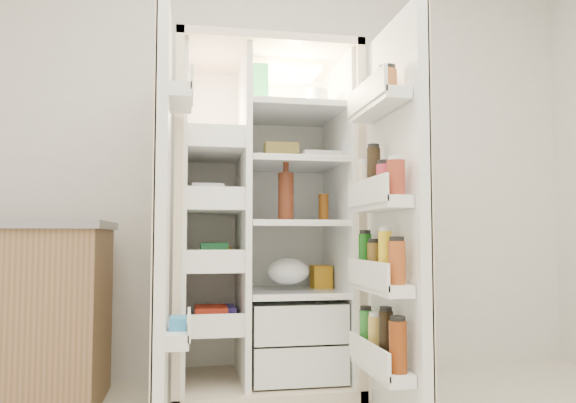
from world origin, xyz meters
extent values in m
cube|color=silver|center=(0.00, 2.00, 1.35)|extent=(4.00, 0.02, 2.70)
cube|color=beige|center=(-0.04, 1.93, 0.90)|extent=(0.92, 0.04, 1.80)
cube|color=beige|center=(-0.48, 1.60, 0.90)|extent=(0.04, 0.70, 1.80)
cube|color=beige|center=(0.40, 1.60, 0.90)|extent=(0.04, 0.70, 1.80)
cube|color=beige|center=(-0.04, 1.60, 1.78)|extent=(0.92, 0.70, 0.04)
cube|color=beige|center=(-0.04, 1.60, 0.04)|extent=(0.92, 0.70, 0.08)
cube|color=white|center=(-0.04, 1.90, 0.92)|extent=(0.84, 0.02, 1.68)
cube|color=white|center=(-0.45, 1.60, 0.92)|extent=(0.02, 0.62, 1.68)
cube|color=white|center=(0.37, 1.60, 0.92)|extent=(0.02, 0.62, 1.68)
cube|color=white|center=(-0.15, 1.60, 0.92)|extent=(0.03, 0.62, 1.68)
cube|color=white|center=(0.11, 1.58, 0.18)|extent=(0.47, 0.52, 0.19)
cube|color=white|center=(0.11, 1.58, 0.39)|extent=(0.47, 0.52, 0.19)
cube|color=#FFD18C|center=(0.11, 1.65, 1.72)|extent=(0.30, 0.30, 0.02)
cube|color=white|center=(-0.31, 1.60, 0.35)|extent=(0.28, 0.58, 0.02)
cube|color=white|center=(-0.31, 1.60, 0.65)|extent=(0.28, 0.58, 0.02)
cube|color=white|center=(-0.31, 1.60, 0.95)|extent=(0.28, 0.58, 0.02)
cube|color=white|center=(-0.31, 1.60, 1.25)|extent=(0.28, 0.58, 0.02)
cube|color=white|center=(0.11, 1.60, 0.52)|extent=(0.49, 0.58, 0.01)
cube|color=white|center=(0.11, 1.60, 0.88)|extent=(0.49, 0.58, 0.01)
cube|color=white|center=(0.11, 1.60, 1.20)|extent=(0.49, 0.58, 0.02)
cube|color=white|center=(0.11, 1.60, 1.48)|extent=(0.49, 0.58, 0.02)
cube|color=red|center=(-0.31, 1.60, 0.41)|extent=(0.16, 0.20, 0.10)
cube|color=#238244|center=(-0.31, 1.60, 0.72)|extent=(0.14, 0.18, 0.12)
cube|color=white|center=(-0.31, 1.60, 0.99)|extent=(0.20, 0.22, 0.07)
cube|color=orange|center=(-0.31, 1.60, 1.33)|extent=(0.15, 0.16, 0.14)
cube|color=#4339AD|center=(-0.31, 1.60, 0.40)|extent=(0.18, 0.20, 0.09)
cube|color=orange|center=(-0.31, 1.60, 0.71)|extent=(0.14, 0.18, 0.10)
cube|color=white|center=(-0.31, 1.60, 1.02)|extent=(0.16, 0.16, 0.12)
sphere|color=orange|center=(-0.01, 1.50, 0.12)|extent=(0.07, 0.07, 0.07)
sphere|color=orange|center=(0.08, 1.54, 0.12)|extent=(0.07, 0.07, 0.07)
sphere|color=orange|center=(0.18, 1.50, 0.12)|extent=(0.07, 0.07, 0.07)
sphere|color=orange|center=(0.04, 1.64, 0.12)|extent=(0.07, 0.07, 0.07)
ellipsoid|color=#387025|center=(0.11, 1.60, 0.40)|extent=(0.26, 0.24, 0.11)
cylinder|color=#4D1E10|center=(0.05, 1.45, 1.01)|extent=(0.08, 0.08, 0.25)
cylinder|color=#65330B|center=(0.27, 1.51, 0.96)|extent=(0.05, 0.05, 0.15)
cube|color=#279154|center=(-0.07, 1.52, 1.60)|extent=(0.08, 0.08, 0.23)
cylinder|color=silver|center=(0.23, 1.51, 1.54)|extent=(0.12, 0.12, 0.11)
cylinder|color=gold|center=(0.08, 1.63, 1.53)|extent=(0.07, 0.07, 0.09)
cube|color=silver|center=(0.28, 1.54, 1.24)|extent=(0.24, 0.10, 0.06)
cube|color=#9F873F|center=(0.06, 1.61, 1.26)|extent=(0.18, 0.10, 0.11)
ellipsoid|color=white|center=(0.10, 1.61, 0.60)|extent=(0.22, 0.20, 0.14)
cube|color=orange|center=(0.30, 1.69, 0.59)|extent=(0.10, 0.12, 0.12)
cube|color=white|center=(-0.54, 1.05, 0.90)|extent=(0.05, 0.40, 1.72)
cube|color=beige|center=(-0.57, 1.05, 0.90)|extent=(0.01, 0.40, 1.72)
cube|color=white|center=(-0.47, 1.05, 0.40)|extent=(0.09, 0.32, 0.06)
cube|color=white|center=(-0.47, 1.05, 1.40)|extent=(0.09, 0.32, 0.06)
cube|color=#338CCC|center=(-0.47, 1.05, 0.43)|extent=(0.07, 0.12, 0.10)
cube|color=white|center=(0.46, 0.96, 0.90)|extent=(0.05, 0.58, 1.72)
cube|color=beige|center=(0.48, 0.96, 0.90)|extent=(0.01, 0.58, 1.72)
cube|color=white|center=(0.37, 0.96, 0.26)|extent=(0.11, 0.50, 0.05)
cube|color=white|center=(0.37, 0.96, 0.60)|extent=(0.11, 0.50, 0.05)
cube|color=white|center=(0.37, 0.96, 0.95)|extent=(0.11, 0.50, 0.05)
cube|color=white|center=(0.37, 0.96, 1.38)|extent=(0.11, 0.50, 0.05)
cylinder|color=maroon|center=(0.37, 0.76, 0.39)|extent=(0.07, 0.07, 0.20)
cylinder|color=black|center=(0.37, 0.89, 0.40)|extent=(0.06, 0.06, 0.22)
cylinder|color=gold|center=(0.37, 1.02, 0.38)|extent=(0.06, 0.06, 0.18)
cylinder|color=#2A7F2A|center=(0.37, 1.15, 0.38)|extent=(0.06, 0.06, 0.19)
cylinder|color=#9D431A|center=(0.37, 0.76, 0.71)|extent=(0.07, 0.07, 0.17)
cylinder|color=yellow|center=(0.37, 0.89, 0.73)|extent=(0.06, 0.06, 0.21)
cylinder|color=brown|center=(0.37, 1.02, 0.70)|extent=(0.07, 0.07, 0.16)
cylinder|color=#155613|center=(0.37, 1.15, 0.72)|extent=(0.06, 0.06, 0.20)
cylinder|color=maroon|center=(0.37, 0.76, 1.04)|extent=(0.07, 0.07, 0.14)
cylinder|color=#AD2C3E|center=(0.37, 0.89, 1.04)|extent=(0.07, 0.07, 0.14)
cylinder|color=black|center=(0.37, 1.02, 1.09)|extent=(0.06, 0.06, 0.23)
cylinder|color=beige|center=(0.37, 1.15, 1.06)|extent=(0.06, 0.06, 0.18)
cylinder|color=#995326|center=(0.37, 0.84, 1.45)|extent=(0.08, 0.08, 0.10)
cylinder|color=brown|center=(0.37, 1.06, 1.45)|extent=(0.08, 0.08, 0.10)
camera|label=1|loc=(-0.43, -1.28, 0.81)|focal=34.00mm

